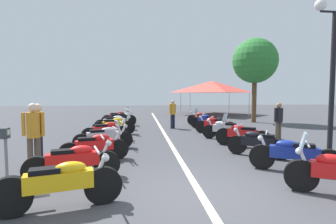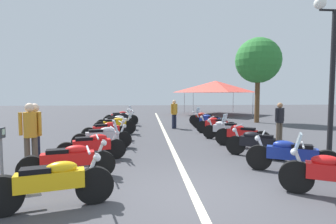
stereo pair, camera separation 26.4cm
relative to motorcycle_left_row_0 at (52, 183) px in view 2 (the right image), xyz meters
name	(u,v)px [view 2 (the right image)]	position (x,y,z in m)	size (l,w,h in m)	color
ground_plane	(194,195)	(0.43, -2.55, -0.47)	(80.00, 80.00, 0.00)	#424247
lane_centre_stripe	(167,137)	(7.45, -2.55, -0.47)	(29.87, 0.16, 0.01)	beige
motorcycle_left_row_0	(52,183)	(0.00, 0.00, 0.00)	(0.84, 2.09, 1.02)	black
motorcycle_left_row_1	(69,160)	(1.60, 0.17, -0.02)	(0.80, 2.12, 0.99)	black
motorcycle_left_row_2	(93,146)	(3.31, -0.04, -0.01)	(0.84, 1.97, 1.19)	black
motorcycle_left_row_3	(103,137)	(4.95, -0.06, -0.02)	(0.83, 2.08, 0.98)	black
motorcycle_left_row_4	(107,131)	(6.51, 0.04, -0.02)	(0.96, 1.94, 0.99)	black
motorcycle_left_row_5	(115,125)	(8.26, -0.11, 0.01)	(0.80, 2.04, 1.23)	black
motorcycle_left_row_6	(116,122)	(9.89, 0.03, -0.02)	(0.83, 2.10, 0.99)	black
motorcycle_left_row_7	(121,119)	(11.66, -0.07, 0.00)	(0.95, 2.11, 1.02)	black
motorcycle_left_row_8	(120,117)	(13.25, 0.13, -0.01)	(0.99, 1.99, 1.19)	black
motorcycle_right_row_0	(335,174)	(0.07, -5.19, 0.00)	(1.12, 1.85, 1.22)	black
motorcycle_right_row_1	(291,155)	(1.66, -5.22, -0.01)	(1.18, 2.00, 1.01)	black
motorcycle_right_row_2	(256,143)	(3.33, -5.05, -0.02)	(1.35, 1.64, 0.99)	black
motorcycle_right_row_3	(241,135)	(4.88, -5.13, 0.01)	(1.38, 1.74, 1.22)	black
motorcycle_right_row_4	(225,129)	(6.52, -5.00, -0.02)	(1.09, 1.80, 0.99)	black
motorcycle_right_row_5	(216,125)	(8.18, -5.06, -0.01)	(1.13, 1.89, 1.00)	black
motorcycle_right_row_6	(209,121)	(9.95, -5.14, 0.00)	(1.42, 1.81, 1.21)	black
motorcycle_right_row_7	(204,118)	(11.50, -5.19, -0.01)	(1.30, 1.73, 1.00)	black
street_lamp_twin_globe	(333,51)	(2.49, -6.85, 2.72)	(0.32, 1.22, 4.64)	black
parking_meter	(1,146)	(1.15, 1.42, 0.43)	(0.18, 0.13, 1.29)	slate
bystander_0	(280,119)	(5.75, -7.05, 0.48)	(0.32, 0.49, 1.63)	brown
bystander_1	(35,130)	(2.74, 1.36, 0.55)	(0.40, 0.40, 1.74)	#1E2338
bystander_2	(174,112)	(10.36, -3.20, 0.48)	(0.39, 0.41, 1.63)	#1E2338
bystander_3	(30,131)	(2.45, 1.37, 0.57)	(0.32, 0.50, 1.76)	brown
roadside_tree_0	(258,61)	(12.97, -9.20, 3.75)	(3.07, 3.07, 5.78)	brown
event_tent	(216,87)	(20.03, -8.15, 2.18)	(5.78, 5.78, 3.20)	#E54C3F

